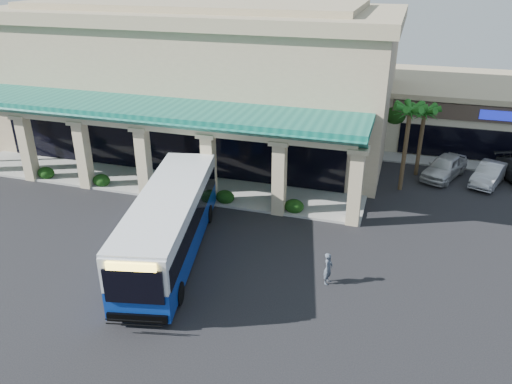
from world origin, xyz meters
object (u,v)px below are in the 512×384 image
(car_silver, at_px, (445,167))
(car_white, at_px, (489,174))
(transit_bus, at_px, (170,225))
(pedestrian, at_px, (328,268))

(car_silver, distance_m, car_white, 2.95)
(transit_bus, height_order, car_white, transit_bus)
(pedestrian, height_order, car_white, pedestrian)
(pedestrian, distance_m, car_silver, 16.28)
(pedestrian, relative_size, car_white, 0.37)
(car_white, bearing_deg, transit_bus, -117.57)
(pedestrian, xyz_separation_m, car_white, (8.72, 15.01, -0.10))
(transit_bus, bearing_deg, car_white, 29.03)
(pedestrian, height_order, car_silver, pedestrian)
(car_silver, bearing_deg, pedestrian, -86.37)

